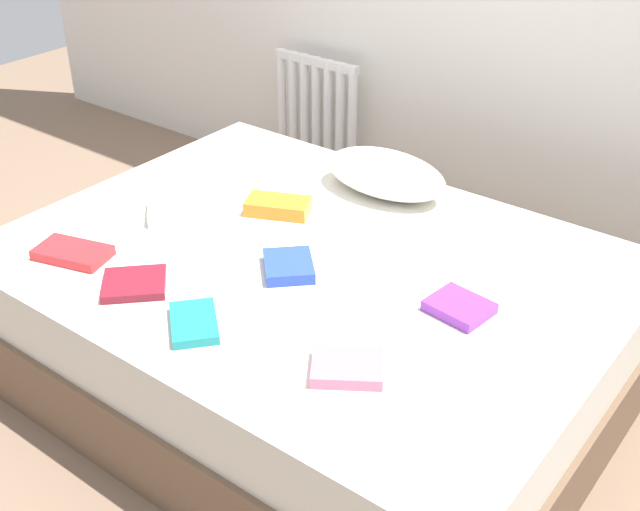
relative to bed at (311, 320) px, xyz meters
name	(u,v)px	position (x,y,z in m)	size (l,w,h in m)	color
ground_plane	(312,376)	(0.00, 0.00, -0.25)	(8.00, 8.00, 0.00)	#7F6651
bed	(311,320)	(0.00, 0.00, 0.00)	(2.00, 1.50, 0.50)	brown
radiator	(316,114)	(-0.90, 1.20, 0.17)	(0.48, 0.04, 0.56)	white
pillow	(386,174)	(-0.07, 0.54, 0.33)	(0.49, 0.28, 0.15)	white
textbook_pink	(347,367)	(0.44, -0.41, 0.27)	(0.19, 0.15, 0.03)	pink
textbook_blue	(289,266)	(0.00, -0.11, 0.27)	(0.18, 0.15, 0.04)	#2847B7
textbook_orange	(278,206)	(-0.28, 0.17, 0.28)	(0.22, 0.12, 0.05)	orange
textbook_white	(181,209)	(-0.54, -0.05, 0.28)	(0.23, 0.18, 0.05)	white
textbook_red	(73,253)	(-0.61, -0.47, 0.27)	(0.24, 0.13, 0.03)	red
textbook_teal	(194,323)	(-0.02, -0.51, 0.27)	(0.20, 0.13, 0.03)	teal
textbook_purple	(459,307)	(0.54, 0.02, 0.27)	(0.17, 0.15, 0.03)	purple
textbook_maroon	(134,284)	(-0.32, -0.47, 0.27)	(0.19, 0.17, 0.03)	maroon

